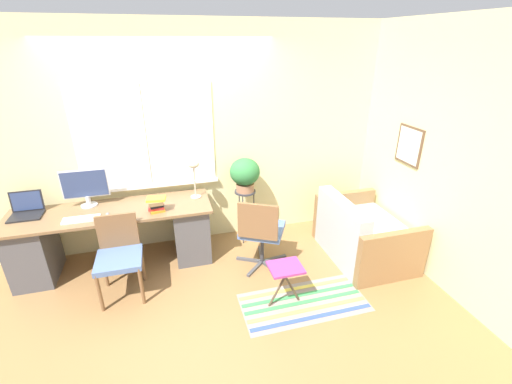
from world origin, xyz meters
name	(u,v)px	position (x,y,z in m)	size (l,w,h in m)	color
ground_plane	(185,270)	(0.00, 0.00, 0.00)	(14.00, 14.00, 0.00)	olive
wall_back_with_window	(169,142)	(-0.01, 0.74, 1.35)	(9.00, 0.12, 2.70)	beige
wall_right_with_picture	(402,141)	(2.69, 0.00, 1.35)	(0.08, 9.00, 2.70)	beige
desk	(116,236)	(-0.73, 0.33, 0.39)	(2.19, 0.66, 0.73)	brown
laptop	(26,211)	(-1.58, 0.45, 0.78)	(0.32, 0.26, 0.25)	black
monitor	(85,187)	(-0.97, 0.52, 0.97)	(0.49, 0.18, 0.43)	silver
keyboard	(81,219)	(-1.00, 0.17, 0.74)	(0.37, 0.14, 0.02)	silver
mouse	(107,214)	(-0.74, 0.20, 0.75)	(0.04, 0.07, 0.03)	slate
desk_lamp	(194,169)	(0.23, 0.42, 1.10)	(0.14, 0.14, 0.47)	#BCB299
book_stack	(156,204)	(-0.23, 0.17, 0.81)	(0.22, 0.16, 0.16)	orange
desk_chair_wooden	(119,254)	(-0.64, -0.18, 0.47)	(0.45, 0.46, 0.84)	brown
office_chair_swivel	(261,231)	(0.88, -0.16, 0.49)	(0.64, 0.65, 0.90)	#47474C
couch_loveseat	(362,236)	(2.14, -0.26, 0.28)	(0.85, 1.16, 0.77)	#9EA8B2
plant_stand	(245,197)	(0.86, 0.49, 0.62)	(0.27, 0.27, 0.71)	#333338
potted_plant	(245,173)	(0.86, 0.49, 0.95)	(0.37, 0.37, 0.43)	#9E6B4C
floor_rug_striped	(304,302)	(1.13, -0.87, 0.00)	(1.28, 0.60, 0.01)	gray
folding_stool	(285,271)	(0.94, -0.82, 0.40)	(0.34, 0.28, 0.46)	#93337A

